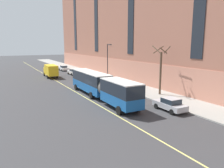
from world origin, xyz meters
TOP-DOWN VIEW (x-y plane):
  - ground_plane at (0.00, 0.00)m, footprint 260.00×260.00m
  - sidewalk at (9.08, 3.00)m, footprint 5.61×160.00m
  - city_bus at (0.39, -1.60)m, footprint 2.97×18.12m
  - parked_car_silver_0 at (5.07, -10.70)m, footprint 1.98×4.35m
  - parked_car_navy_1 at (5.11, -1.59)m, footprint 2.04×4.85m
  - parked_car_white_2 at (5.16, 33.44)m, footprint 1.98×4.38m
  - parked_car_darkgray_3 at (5.21, 7.32)m, footprint 2.02×4.61m
  - parked_car_navy_4 at (5.07, 16.91)m, footprint 2.05×4.45m
  - parked_car_white_6 at (4.95, 23.98)m, footprint 2.09×4.31m
  - box_truck at (-1.12, 22.23)m, footprint 2.59×7.63m
  - street_tree_mid_block at (9.32, -3.98)m, footprint 2.27×2.20m
  - street_lamp at (6.88, 8.50)m, footprint 0.36×1.48m
  - lane_centerline at (-1.32, 3.00)m, footprint 0.16×140.00m

SIDE VIEW (x-z plane):
  - ground_plane at x=0.00m, z-range 0.00..0.00m
  - lane_centerline at x=-1.32m, z-range 0.00..0.01m
  - sidewalk at x=9.08m, z-range 0.00..0.15m
  - parked_car_white_2 at x=5.16m, z-range 0.00..1.56m
  - parked_car_silver_0 at x=5.07m, z-range 0.00..1.56m
  - parked_car_navy_4 at x=5.07m, z-range 0.00..1.56m
  - parked_car_white_6 at x=4.95m, z-range 0.00..1.56m
  - parked_car_darkgray_3 at x=5.21m, z-range 0.00..1.56m
  - parked_car_navy_1 at x=5.11m, z-range 0.00..1.56m
  - box_truck at x=-1.12m, z-range 0.22..3.16m
  - city_bus at x=0.39m, z-range 0.29..3.78m
  - street_tree_mid_block at x=9.32m, z-range 0.35..7.76m
  - street_lamp at x=6.88m, z-range 0.95..8.56m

